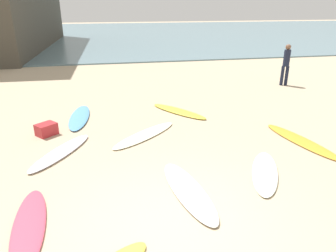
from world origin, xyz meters
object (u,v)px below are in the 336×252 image
Objects in this scene: surfboard_6 at (265,172)px; surfboard_7 at (145,135)px; surfboard_5 at (61,152)px; surfboard_4 at (29,226)px; beachgoer_near at (286,63)px; surfboard_8 at (179,111)px; beach_cooler at (46,129)px; surfboard_1 at (301,141)px; surfboard_3 at (188,190)px; surfboard_10 at (80,117)px.

surfboard_7 is at bearing 158.65° from surfboard_6.
surfboard_4 is at bearing 116.56° from surfboard_5.
surfboard_7 is 8.29m from beachgoer_near.
surfboard_8 is 4.44× the size of beach_cooler.
surfboard_6 is 4.44m from surfboard_8.
surfboard_3 reaches higher than surfboard_1.
surfboard_4 is at bearing -161.43° from surfboard_8.
beach_cooler reaches higher than surfboard_10.
beach_cooler reaches higher than surfboard_3.
beachgoer_near is (6.42, 7.44, 0.97)m from surfboard_3.
surfboard_6 is (4.47, -1.90, -0.01)m from surfboard_5.
surfboard_1 is 4.00m from surfboard_8.
surfboard_4 is at bearing -142.65° from surfboard_6.
surfboard_6 is at bearing -113.79° from surfboard_8.
beach_cooler is (-0.32, 4.05, 0.13)m from surfboard_4.
surfboard_5 reaches higher than surfboard_4.
surfboard_10 is at bearing 143.69° from surfboard_8.
surfboard_8 is (3.56, 2.45, -0.00)m from surfboard_5.
beachgoer_near is 10.38m from beach_cooler.
surfboard_8 reaches higher than surfboard_6.
surfboard_7 is at bearing -163.57° from surfboard_8.
surfboard_3 is 4.80m from surfboard_8.
beachgoer_near is at bearing -119.47° from surfboard_5.
surfboard_8 is at bearing -131.31° from surfboard_4.
beach_cooler is (-0.52, 1.30, 0.12)m from surfboard_5.
surfboard_5 is at bearing -68.16° from beach_cooler.
surfboard_5 is 0.93× the size of surfboard_7.
surfboard_10 is (-2.35, 4.76, 0.00)m from surfboard_3.
surfboard_4 is 6.42m from surfboard_8.
surfboard_10 is (-3.27, 0.05, 0.00)m from surfboard_8.
surfboard_8 is at bearing 101.06° from surfboard_7.
surfboard_4 reaches higher than surfboard_7.
surfboard_6 is 1.10× the size of beachgoer_near.
surfboard_6 is at bearing -172.22° from surfboard_5.
surfboard_3 reaches higher than surfboard_4.
surfboard_4 reaches higher than surfboard_1.
surfboard_4 is 0.91× the size of surfboard_7.
surfboard_7 is 2.77m from beach_cooler.
surfboard_10 is at bearing -150.47° from beachgoer_near.
surfboard_10 reaches higher than surfboard_1.
beachgoer_near is (5.50, 2.72, 0.97)m from surfboard_8.
beach_cooler is at bearing 174.35° from surfboard_6.
surfboard_8 is at bearing -177.06° from surfboard_10.
surfboard_3 is at bearing -165.58° from surfboard_1.
beachgoer_near is at bearing -159.26° from surfboard_10.
surfboard_10 reaches higher than surfboard_3.
surfboard_1 is at bearing 64.75° from surfboard_6.
surfboard_5 is 1.25× the size of beachgoer_near.
surfboard_10 is 1.32× the size of beachgoer_near.
surfboard_10 is 9.22m from beachgoer_near.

